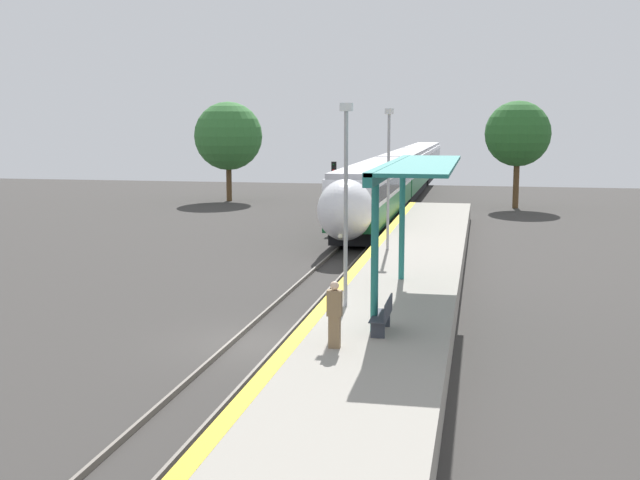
{
  "coord_description": "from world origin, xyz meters",
  "views": [
    {
      "loc": [
        6.34,
        -22.19,
        6.53
      ],
      "look_at": [
        0.57,
        6.41,
        2.17
      ],
      "focal_mm": 45.0,
      "sensor_mm": 36.0,
      "label": 1
    }
  ],
  "objects": [
    {
      "name": "background_tree_right",
      "position": [
        8.9,
        39.48,
        5.54
      ],
      "size": [
        4.86,
        4.86,
        7.99
      ],
      "color": "brown",
      "rests_on": "ground_plane"
    },
    {
      "name": "station_canopy",
      "position": [
        4.25,
        1.72,
        4.99
      ],
      "size": [
        2.02,
        10.2,
        4.26
      ],
      "color": "#1E6B66",
      "rests_on": "platform_right"
    },
    {
      "name": "ground_plane",
      "position": [
        0.0,
        0.0,
        0.0
      ],
      "size": [
        120.0,
        120.0,
        0.0
      ],
      "primitive_type": "plane",
      "color": "#383533"
    },
    {
      "name": "railway_signal",
      "position": [
        -2.3,
        24.83,
        2.53
      ],
      "size": [
        0.28,
        0.28,
        4.11
      ],
      "color": "#59595E",
      "rests_on": "ground_plane"
    },
    {
      "name": "lamppost_near",
      "position": [
        2.46,
        0.89,
        4.43
      ],
      "size": [
        0.36,
        0.2,
        5.99
      ],
      "color": "#9E9EA3",
      "rests_on": "platform_right"
    },
    {
      "name": "train",
      "position": [
        0.0,
        44.48,
        2.25
      ],
      "size": [
        2.8,
        61.81,
        3.94
      ],
      "color": "black",
      "rests_on": "ground_plane"
    },
    {
      "name": "rail_left",
      "position": [
        -0.72,
        0.0,
        0.07
      ],
      "size": [
        0.08,
        90.0,
        0.15
      ],
      "primitive_type": "cube",
      "color": "slate",
      "rests_on": "ground_plane"
    },
    {
      "name": "platform_right",
      "position": [
        3.66,
        0.0,
        0.52
      ],
      "size": [
        4.05,
        64.0,
        1.05
      ],
      "color": "gray",
      "rests_on": "ground_plane"
    },
    {
      "name": "person_waiting",
      "position": [
        2.94,
        -3.57,
        1.89
      ],
      "size": [
        0.36,
        0.22,
        1.65
      ],
      "color": "#7F6647",
      "rests_on": "platform_right"
    },
    {
      "name": "rail_right",
      "position": [
        0.72,
        0.0,
        0.07
      ],
      "size": [
        0.08,
        90.0,
        0.15
      ],
      "primitive_type": "cube",
      "color": "slate",
      "rests_on": "ground_plane"
    },
    {
      "name": "platform_bench",
      "position": [
        3.95,
        -1.89,
        1.51
      ],
      "size": [
        0.44,
        1.56,
        0.89
      ],
      "color": "#2D333D",
      "rests_on": "platform_right"
    },
    {
      "name": "lamppost_mid",
      "position": [
        2.46,
        11.79,
        4.43
      ],
      "size": [
        0.36,
        0.2,
        5.99
      ],
      "color": "#9E9EA3",
      "rests_on": "platform_right"
    },
    {
      "name": "background_tree_left",
      "position": [
        -13.87,
        40.42,
        5.27
      ],
      "size": [
        5.51,
        5.51,
        8.04
      ],
      "color": "brown",
      "rests_on": "ground_plane"
    }
  ]
}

